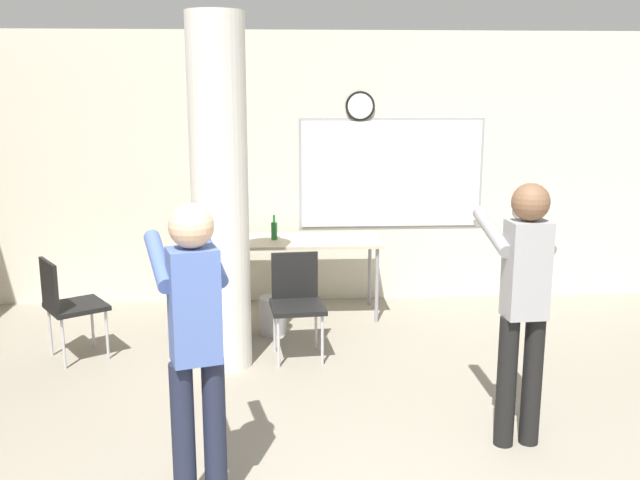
# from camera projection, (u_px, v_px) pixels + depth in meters

# --- Properties ---
(wall_back) EXTENTS (8.00, 0.15, 2.80)m
(wall_back) POSITION_uv_depth(u_px,v_px,m) (297.00, 169.00, 7.44)
(wall_back) COLOR beige
(wall_back) RESTS_ON ground_plane
(support_pillar) EXTENTS (0.45, 0.45, 2.80)m
(support_pillar) POSITION_uv_depth(u_px,v_px,m) (220.00, 197.00, 5.59)
(support_pillar) COLOR silver
(support_pillar) RESTS_ON ground_plane
(folding_table) EXTENTS (1.68, 0.67, 0.77)m
(folding_table) POSITION_uv_depth(u_px,v_px,m) (295.00, 245.00, 7.01)
(folding_table) COLOR beige
(folding_table) RESTS_ON ground_plane
(bottle_on_table) EXTENTS (0.06, 0.06, 0.25)m
(bottle_on_table) POSITION_uv_depth(u_px,v_px,m) (274.00, 230.00, 6.98)
(bottle_on_table) COLOR #1E6B2D
(bottle_on_table) RESTS_ON folding_table
(waste_bin) EXTENTS (0.25, 0.25, 0.35)m
(waste_bin) POSITION_uv_depth(u_px,v_px,m) (273.00, 315.00, 6.59)
(waste_bin) COLOR #B2B2B7
(waste_bin) RESTS_ON ground_plane
(chair_near_pillar) EXTENTS (0.61, 0.61, 0.87)m
(chair_near_pillar) POSITION_uv_depth(u_px,v_px,m) (67.00, 301.00, 5.89)
(chair_near_pillar) COLOR black
(chair_near_pillar) RESTS_ON ground_plane
(chair_table_left) EXTENTS (0.45, 0.45, 0.87)m
(chair_table_left) POSITION_uv_depth(u_px,v_px,m) (217.00, 284.00, 6.38)
(chair_table_left) COLOR black
(chair_table_left) RESTS_ON ground_plane
(chair_table_front) EXTENTS (0.48, 0.48, 0.87)m
(chair_table_front) POSITION_uv_depth(u_px,v_px,m) (297.00, 298.00, 5.98)
(chair_table_front) COLOR black
(chair_table_front) RESTS_ON ground_plane
(person_playing_side) EXTENTS (0.40, 0.65, 1.69)m
(person_playing_side) POSITION_uv_depth(u_px,v_px,m) (523.00, 294.00, 4.40)
(person_playing_side) COLOR black
(person_playing_side) RESTS_ON ground_plane
(person_playing_front) EXTENTS (0.50, 0.67, 1.68)m
(person_playing_front) POSITION_uv_depth(u_px,v_px,m) (194.00, 334.00, 3.70)
(person_playing_front) COLOR #1E2338
(person_playing_front) RESTS_ON ground_plane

